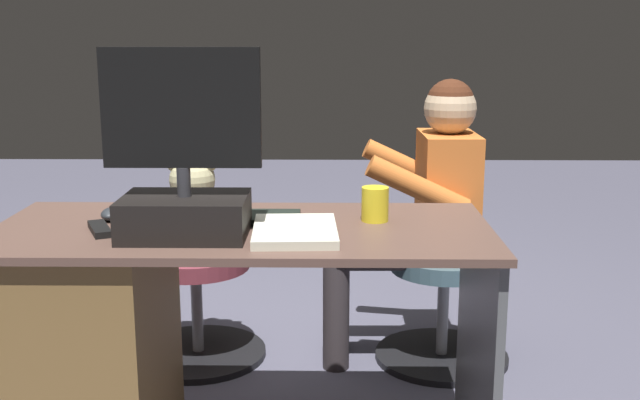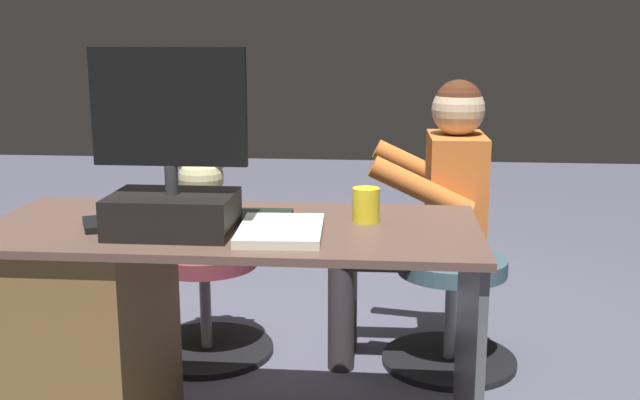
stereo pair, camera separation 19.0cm
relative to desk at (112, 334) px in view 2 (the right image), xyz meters
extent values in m
plane|color=#515062|center=(-0.37, -0.42, -0.38)|extent=(10.00, 10.00, 0.00)
cube|color=brown|center=(-0.37, 0.00, 0.33)|extent=(1.38, 0.61, 0.02)
cube|color=brown|center=(0.09, 0.00, -0.03)|extent=(0.44, 0.56, 0.70)
cube|color=#555759|center=(-1.03, 0.00, -0.03)|extent=(0.02, 0.55, 0.70)
cube|color=black|center=(-0.23, 0.10, 0.39)|extent=(0.33, 0.24, 0.11)
cylinder|color=#333338|center=(-0.23, 0.10, 0.48)|extent=(0.04, 0.04, 0.08)
cube|color=black|center=(-0.23, 0.10, 0.67)|extent=(0.41, 0.02, 0.31)
cube|color=#19598C|center=(-0.23, 0.08, 0.67)|extent=(0.38, 0.00, 0.28)
cube|color=black|center=(-0.31, -0.06, 0.35)|extent=(0.42, 0.14, 0.02)
ellipsoid|color=#282C31|center=(0.02, -0.07, 0.35)|extent=(0.06, 0.10, 0.04)
cylinder|color=yellow|center=(-0.74, -0.07, 0.39)|extent=(0.08, 0.08, 0.10)
cube|color=black|center=(0.01, 0.06, 0.35)|extent=(0.10, 0.15, 0.02)
cube|color=beige|center=(-0.52, 0.09, 0.35)|extent=(0.23, 0.31, 0.02)
cylinder|color=black|center=(-0.09, -0.75, -0.37)|extent=(0.53, 0.53, 0.03)
cylinder|color=gray|center=(-0.09, -0.75, -0.19)|extent=(0.04, 0.04, 0.34)
cylinder|color=brown|center=(-0.09, -0.75, 0.01)|extent=(0.41, 0.41, 0.06)
ellipsoid|color=#C6BD8A|center=(-0.09, -0.75, 0.15)|extent=(0.20, 0.17, 0.21)
sphere|color=#C6BD8A|center=(-0.09, -0.75, 0.32)|extent=(0.17, 0.17, 0.17)
sphere|color=beige|center=(-0.09, -0.82, 0.31)|extent=(0.06, 0.06, 0.06)
sphere|color=#C6BD8A|center=(-0.15, -0.75, 0.39)|extent=(0.07, 0.07, 0.07)
sphere|color=#C6BD8A|center=(-0.04, -0.75, 0.39)|extent=(0.07, 0.07, 0.07)
cylinder|color=#C6BD8A|center=(-0.20, -0.79, 0.19)|extent=(0.06, 0.16, 0.11)
cylinder|color=#C6BD8A|center=(0.01, -0.79, 0.19)|extent=(0.06, 0.16, 0.11)
cylinder|color=#C6BD8A|center=(-0.15, -0.86, 0.07)|extent=(0.07, 0.13, 0.07)
cylinder|color=#C6BD8A|center=(-0.04, -0.86, 0.07)|extent=(0.07, 0.13, 0.07)
cylinder|color=black|center=(-1.04, -0.73, -0.37)|extent=(0.51, 0.51, 0.03)
cylinder|color=gray|center=(-1.04, -0.73, -0.19)|extent=(0.04, 0.04, 0.34)
cylinder|color=#3D5864|center=(-1.04, -0.73, 0.01)|extent=(0.41, 0.41, 0.06)
cube|color=#CF6B2C|center=(-1.04, -0.73, 0.27)|extent=(0.20, 0.32, 0.46)
sphere|color=tan|center=(-1.04, -0.73, 0.59)|extent=(0.19, 0.19, 0.19)
sphere|color=#482415|center=(-1.04, -0.73, 0.61)|extent=(0.18, 0.18, 0.18)
cylinder|color=#CF6B2C|center=(-0.91, -0.54, 0.34)|extent=(0.37, 0.08, 0.22)
cylinder|color=#CF6B2C|center=(-0.92, -0.93, 0.34)|extent=(0.37, 0.08, 0.22)
cylinder|color=#383134|center=(-0.84, -0.65, 0.06)|extent=(0.41, 0.12, 0.11)
cylinder|color=#383134|center=(-0.63, -0.65, -0.17)|extent=(0.10, 0.10, 0.42)
cylinder|color=#383134|center=(-0.84, -0.83, 0.06)|extent=(0.41, 0.12, 0.11)
cylinder|color=#383134|center=(-0.64, -0.83, -0.17)|extent=(0.10, 0.10, 0.42)
camera|label=1|loc=(-0.61, 2.07, 0.87)|focal=43.44mm
camera|label=2|loc=(-0.80, 2.06, 0.87)|focal=43.44mm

